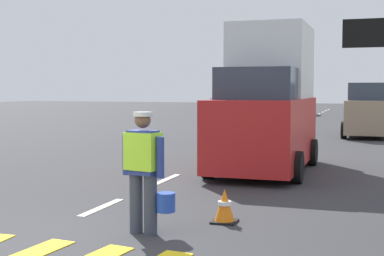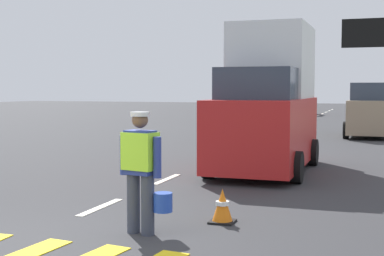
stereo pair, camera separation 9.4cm
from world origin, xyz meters
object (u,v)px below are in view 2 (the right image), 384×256
object	(u,v)px
road_worker	(142,166)
delivery_truck	(267,104)
car_oncoming_third	(296,102)
traffic_cone_near	(222,206)
car_oncoming_second	(242,108)
car_parked_far	(369,112)

from	to	relation	value
road_worker	delivery_truck	xyz separation A→B (m)	(0.44, 6.38, 0.68)
road_worker	car_oncoming_third	bearing A→B (deg)	95.11
road_worker	traffic_cone_near	bearing A→B (deg)	48.37
delivery_truck	road_worker	bearing A→B (deg)	-93.91
car_oncoming_second	traffic_cone_near	bearing A→B (deg)	-76.99
car_parked_far	car_oncoming_third	bearing A→B (deg)	107.23
road_worker	car_parked_far	xyz separation A→B (m)	(2.57, 16.94, 0.09)
car_oncoming_third	car_parked_far	bearing A→B (deg)	-72.77
delivery_truck	car_oncoming_third	world-z (taller)	delivery_truck
delivery_truck	car_oncoming_second	distance (m)	13.07
car_oncoming_third	car_oncoming_second	bearing A→B (deg)	-90.38
traffic_cone_near	car_parked_far	world-z (taller)	car_parked_far
car_oncoming_third	traffic_cone_near	bearing A→B (deg)	-83.33
car_oncoming_third	car_oncoming_second	xyz separation A→B (m)	(-0.11, -16.58, 0.13)
road_worker	car_oncoming_third	distance (m)	35.61
road_worker	car_parked_far	distance (m)	17.13
traffic_cone_near	delivery_truck	bearing A→B (deg)	94.48
car_oncoming_second	road_worker	bearing A→B (deg)	-80.14
traffic_cone_near	car_parked_far	distance (m)	16.08
traffic_cone_near	car_oncoming_third	bearing A→B (deg)	96.67
delivery_truck	traffic_cone_near	bearing A→B (deg)	-85.52
car_parked_far	delivery_truck	bearing A→B (deg)	-101.44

